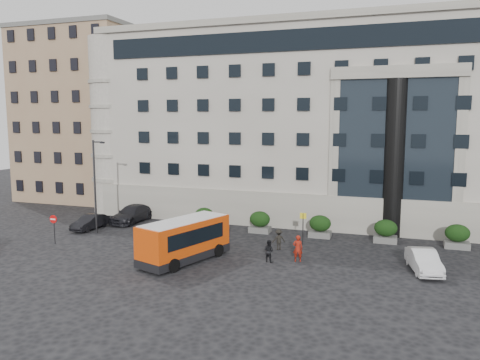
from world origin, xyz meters
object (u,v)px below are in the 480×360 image
(street_lamp, at_px, (95,183))
(minibus, at_px, (184,238))
(hedge_b, at_px, (260,222))
(pedestrian_a, at_px, (298,248))
(hedge_c, at_px, (320,226))
(hedge_e, at_px, (457,236))
(parked_car_c, at_px, (132,214))
(hedge_d, at_px, (386,231))
(white_taxi, at_px, (424,261))
(pedestrian_b, at_px, (269,251))
(hedge_a, at_px, (204,218))
(bus_stop_sign, at_px, (303,223))
(pedestrian_c, at_px, (279,239))
(red_truck, at_px, (131,190))
(parked_car_d, at_px, (139,206))
(parked_car_b, at_px, (90,222))
(no_entry_sign, at_px, (54,223))

(street_lamp, relative_size, minibus, 1.09)
(hedge_b, height_order, pedestrian_a, pedestrian_a)
(hedge_b, distance_m, hedge_c, 5.20)
(minibus, xyz_separation_m, pedestrian_a, (7.45, 2.34, -0.67))
(hedge_e, bearing_deg, parked_car_c, 179.83)
(hedge_d, distance_m, white_taxi, 7.17)
(street_lamp, bearing_deg, parked_car_c, 84.86)
(hedge_b, height_order, pedestrian_b, hedge_b)
(hedge_a, height_order, bus_stop_sign, bus_stop_sign)
(hedge_c, relative_size, pedestrian_c, 1.17)
(red_truck, bearing_deg, hedge_c, -27.83)
(pedestrian_a, xyz_separation_m, pedestrian_b, (-1.89, -0.67, -0.16))
(hedge_b, height_order, bus_stop_sign, bus_stop_sign)
(white_taxi, bearing_deg, minibus, 178.63)
(bus_stop_sign, height_order, parked_car_d, bus_stop_sign)
(pedestrian_a, bearing_deg, parked_car_b, -21.69)
(hedge_d, height_order, bus_stop_sign, bus_stop_sign)
(parked_car_d, distance_m, pedestrian_c, 19.64)
(street_lamp, bearing_deg, hedge_c, 14.67)
(no_entry_sign, bearing_deg, hedge_c, 24.49)
(hedge_c, distance_m, parked_car_c, 17.90)
(parked_car_c, distance_m, pedestrian_a, 18.97)
(bus_stop_sign, relative_size, red_truck, 0.43)
(hedge_e, bearing_deg, minibus, -152.37)
(pedestrian_a, bearing_deg, no_entry_sign, -6.62)
(street_lamp, relative_size, no_entry_sign, 3.45)
(hedge_c, height_order, hedge_d, same)
(no_entry_sign, bearing_deg, parked_car_b, 94.89)
(hedge_d, bearing_deg, hedge_c, 180.00)
(pedestrian_a, bearing_deg, pedestrian_c, -63.06)
(street_lamp, height_order, no_entry_sign, street_lamp)
(pedestrian_a, bearing_deg, red_truck, -46.62)
(hedge_a, relative_size, hedge_d, 1.00)
(red_truck, bearing_deg, street_lamp, -76.17)
(hedge_a, relative_size, parked_car_b, 0.47)
(minibus, bearing_deg, pedestrian_a, 36.52)
(parked_car_b, bearing_deg, minibus, -22.89)
(red_truck, distance_m, parked_car_c, 10.64)
(hedge_a, xyz_separation_m, pedestrian_c, (8.05, -4.74, -0.15))
(hedge_b, relative_size, hedge_c, 1.00)
(hedge_d, xyz_separation_m, hedge_e, (5.20, 0.00, 0.00))
(no_entry_sign, xyz_separation_m, pedestrian_b, (17.12, 0.96, -0.88))
(bus_stop_sign, bearing_deg, parked_car_b, -177.22)
(hedge_c, bearing_deg, parked_car_c, 179.73)
(parked_car_c, bearing_deg, minibus, -42.44)
(hedge_c, bearing_deg, pedestrian_c, -116.31)
(hedge_e, relative_size, red_truck, 0.32)
(hedge_a, distance_m, no_entry_sign, 12.64)
(parked_car_c, height_order, pedestrian_c, pedestrian_c)
(hedge_e, bearing_deg, street_lamp, -170.52)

